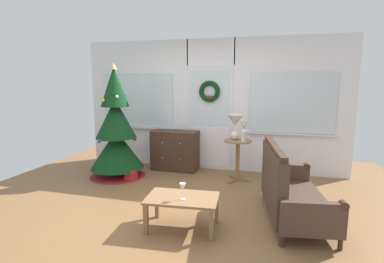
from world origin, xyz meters
The scene contains 11 objects.
ground_plane centered at (0.00, 0.00, 0.00)m, with size 6.76×6.76×0.00m, color brown.
back_wall_with_door centered at (0.00, 2.08, 1.28)m, with size 5.20×0.19×2.55m.
christmas_tree centered at (-1.54, 1.12, 0.79)m, with size 1.02×1.02×2.07m.
dresser_cabinet centered at (-0.64, 1.79, 0.39)m, with size 0.91×0.46×0.78m.
settee_sofa centered at (1.44, 0.11, 0.38)m, with size 0.92×1.60×0.96m.
side_table centered at (0.64, 1.43, 0.52)m, with size 0.50×0.48×0.73m.
table_lamp centered at (0.58, 1.47, 1.02)m, with size 0.28×0.28×0.44m.
flower_vase centered at (0.74, 1.37, 0.85)m, with size 0.11×0.10×0.35m.
coffee_table centered at (0.22, -0.50, 0.33)m, with size 0.88×0.59×0.39m.
wine_glass centered at (0.25, -0.56, 0.53)m, with size 0.08×0.08×0.20m.
gift_box centered at (-1.19, 0.95, 0.09)m, with size 0.19×0.17×0.19m, color red.
Camera 1 is at (1.23, -3.72, 1.74)m, focal length 28.14 mm.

